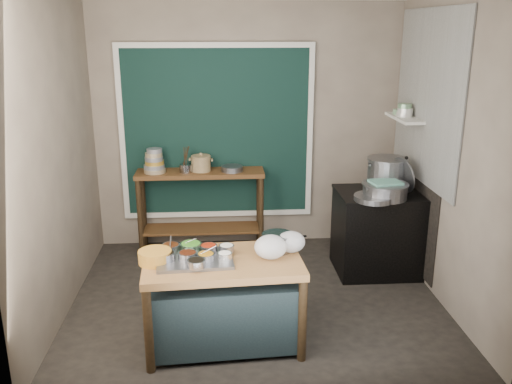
{
  "coord_description": "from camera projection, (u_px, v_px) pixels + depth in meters",
  "views": [
    {
      "loc": [
        -0.33,
        -4.71,
        2.52
      ],
      "look_at": [
        0.02,
        0.25,
        1.0
      ],
      "focal_mm": 38.0,
      "sensor_mm": 36.0,
      "label": 1
    }
  ],
  "objects": [
    {
      "name": "pot_lid",
      "position": [
        403.0,
        175.0,
        5.54
      ],
      "size": [
        0.19,
        0.4,
        0.38
      ],
      "primitive_type": "cylinder",
      "rotation": [
        0.0,
        1.36,
        0.26
      ],
      "color": "gray",
      "rests_on": "stove_top"
    },
    {
      "name": "tile_panel",
      "position": [
        427.0,
        98.0,
        5.35
      ],
      "size": [
        0.02,
        1.7,
        1.7
      ],
      "primitive_type": "cube",
      "color": "#B2B2AA",
      "rests_on": "right_wall"
    },
    {
      "name": "yellow_basin",
      "position": [
        155.0,
        257.0,
        4.22
      ],
      "size": [
        0.29,
        0.29,
        0.1
      ],
      "primitive_type": "cylinder",
      "rotation": [
        0.0,
        0.0,
        0.1
      ],
      "color": "#BA762A",
      "rests_on": "prep_table"
    },
    {
      "name": "right_wall",
      "position": [
        448.0,
        154.0,
        4.96
      ],
      "size": [
        0.02,
        3.0,
        2.8
      ],
      "primitive_type": "cube",
      "color": "gray",
      "rests_on": "floor"
    },
    {
      "name": "left_wall",
      "position": [
        55.0,
        161.0,
        4.72
      ],
      "size": [
        0.02,
        3.0,
        2.8
      ],
      "primitive_type": "cube",
      "color": "gray",
      "rests_on": "floor"
    },
    {
      "name": "condiment_bowls",
      "position": [
        193.0,
        253.0,
        4.28
      ],
      "size": [
        0.62,
        0.46,
        0.07
      ],
      "color": "gray",
      "rests_on": "condiment_tray"
    },
    {
      "name": "wall_shelf",
      "position": [
        405.0,
        118.0,
        5.7
      ],
      "size": [
        0.22,
        0.7,
        0.03
      ],
      "primitive_type": "cube",
      "color": "beige",
      "rests_on": "right_wall"
    },
    {
      "name": "shelf_bowl_green",
      "position": [
        400.0,
        112.0,
        5.85
      ],
      "size": [
        0.16,
        0.16,
        0.05
      ],
      "primitive_type": "cylinder",
      "rotation": [
        0.0,
        0.0,
        -0.08
      ],
      "color": "gray",
      "rests_on": "wall_shelf"
    },
    {
      "name": "back_wall",
      "position": [
        247.0,
        128.0,
        6.28
      ],
      "size": [
        3.5,
        0.02,
        2.8
      ],
      "primitive_type": "cube",
      "color": "gray",
      "rests_on": "floor"
    },
    {
      "name": "ceramic_crock",
      "position": [
        201.0,
        164.0,
        6.13
      ],
      "size": [
        0.28,
        0.28,
        0.16
      ],
      "primitive_type": null,
      "rotation": [
        0.0,
        0.0,
        -0.22
      ],
      "color": "olive",
      "rests_on": "back_counter"
    },
    {
      "name": "saucepan",
      "position": [
        278.0,
        242.0,
        4.45
      ],
      "size": [
        0.33,
        0.33,
        0.15
      ],
      "primitive_type": null,
      "rotation": [
        0.0,
        0.0,
        0.31
      ],
      "color": "gray",
      "rests_on": "prep_table"
    },
    {
      "name": "wide_bowl",
      "position": [
        232.0,
        169.0,
        6.13
      ],
      "size": [
        0.25,
        0.25,
        0.06
      ],
      "primitive_type": "cylinder",
      "rotation": [
        0.0,
        0.0,
        -0.01
      ],
      "color": "gray",
      "rests_on": "back_counter"
    },
    {
      "name": "curtain_panel",
      "position": [
        217.0,
        133.0,
        6.23
      ],
      "size": [
        2.1,
        0.02,
        1.9
      ],
      "primitive_type": "cube",
      "color": "black",
      "rests_on": "back_wall"
    },
    {
      "name": "plastic_bag_b",
      "position": [
        291.0,
        242.0,
        4.42
      ],
      "size": [
        0.28,
        0.26,
        0.18
      ],
      "primitive_type": "ellipsoid",
      "rotation": [
        0.0,
        0.0,
        0.28
      ],
      "color": "white",
      "rests_on": "prep_table"
    },
    {
      "name": "soot_patch",
      "position": [
        414.0,
        205.0,
        5.78
      ],
      "size": [
        0.01,
        1.3,
        1.3
      ],
      "primitive_type": "cube",
      "color": "black",
      "rests_on": "right_wall"
    },
    {
      "name": "curtain_frame",
      "position": [
        217.0,
        133.0,
        6.22
      ],
      "size": [
        2.22,
        0.03,
        2.02
      ],
      "primitive_type": null,
      "color": "beige",
      "rests_on": "back_wall"
    },
    {
      "name": "plastic_bag_a",
      "position": [
        271.0,
        247.0,
        4.29
      ],
      "size": [
        0.3,
        0.27,
        0.19
      ],
      "primitive_type": "ellipsoid",
      "rotation": [
        0.0,
        0.0,
        0.23
      ],
      "color": "white",
      "rests_on": "prep_table"
    },
    {
      "name": "green_cloth",
      "position": [
        385.0,
        182.0,
        5.37
      ],
      "size": [
        0.33,
        0.27,
        0.02
      ],
      "primitive_type": "cube",
      "rotation": [
        0.0,
        0.0,
        0.17
      ],
      "color": "#5C9F83",
      "rests_on": "steamer"
    },
    {
      "name": "prep_table",
      "position": [
        224.0,
        302.0,
        4.4
      ],
      "size": [
        1.29,
        0.79,
        0.75
      ],
      "primitive_type": "cube",
      "rotation": [
        0.0,
        0.0,
        0.06
      ],
      "color": "#9B6438",
      "rests_on": "floor"
    },
    {
      "name": "back_counter",
      "position": [
        201.0,
        210.0,
        6.29
      ],
      "size": [
        1.45,
        0.4,
        0.95
      ],
      "primitive_type": "cube",
      "color": "#503217",
      "rests_on": "floor"
    },
    {
      "name": "floor",
      "position": [
        256.0,
        299.0,
        5.25
      ],
      "size": [
        3.5,
        3.0,
        0.02
      ],
      "primitive_type": "cube",
      "color": "#292520",
      "rests_on": "ground"
    },
    {
      "name": "stock_pot",
      "position": [
        387.0,
        174.0,
        5.65
      ],
      "size": [
        0.55,
        0.55,
        0.34
      ],
      "primitive_type": null,
      "rotation": [
        0.0,
        0.0,
        0.32
      ],
      "color": "gray",
      "rests_on": "stove_top"
    },
    {
      "name": "shallow_pan",
      "position": [
        374.0,
        198.0,
        5.33
      ],
      "size": [
        0.48,
        0.48,
        0.05
      ],
      "primitive_type": "cylinder",
      "rotation": [
        0.0,
        0.0,
        0.27
      ],
      "color": "gray",
      "rests_on": "stove_top"
    },
    {
      "name": "bowl_stack",
      "position": [
        155.0,
        162.0,
        6.06
      ],
      "size": [
        0.24,
        0.24,
        0.27
      ],
      "color": "tan",
      "rests_on": "back_counter"
    },
    {
      "name": "stove_top",
      "position": [
        382.0,
        194.0,
        5.61
      ],
      "size": [
        0.92,
        0.69,
        0.03
      ],
      "primitive_type": "cube",
      "color": "black",
      "rests_on": "stove_block"
    },
    {
      "name": "stove_block",
      "position": [
        379.0,
        233.0,
        5.74
      ],
      "size": [
        0.9,
        0.68,
        0.85
      ],
      "primitive_type": "cube",
      "color": "black",
      "rests_on": "floor"
    },
    {
      "name": "steamer",
      "position": [
        385.0,
        191.0,
        5.39
      ],
      "size": [
        0.62,
        0.62,
        0.15
      ],
      "primitive_type": null,
      "rotation": [
        0.0,
        0.0,
        0.42
      ],
      "color": "gray",
      "rests_on": "stove_top"
    },
    {
      "name": "utensil_cup",
      "position": [
        186.0,
        168.0,
        6.09
      ],
      "size": [
        0.2,
        0.2,
        0.09
      ],
      "primitive_type": "cylinder",
      "rotation": [
        0.0,
        0.0,
        0.43
      ],
      "color": "gray",
      "rests_on": "back_counter"
    },
    {
      "name": "condiment_tray",
      "position": [
        195.0,
        259.0,
        4.27
      ],
      "size": [
        0.62,
        0.46,
        0.03
      ],
      "primitive_type": "cube",
      "rotation": [
        0.0,
        0.0,
        0.07
      ],
      "color": "gray",
      "rests_on": "prep_table"
    },
    {
      "name": "shelf_bowl_stack",
      "position": [
        405.0,
        111.0,
        5.68
      ],
      "size": [
        0.17,
        0.17,
        0.13
      ],
      "color": "silver",
      "rests_on": "wall_shelf"
    }
  ]
}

